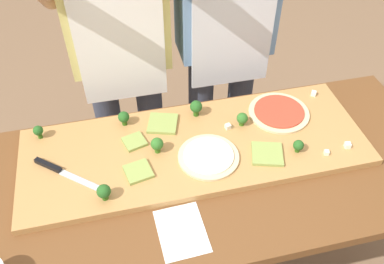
# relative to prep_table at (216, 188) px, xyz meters

# --- Properties ---
(prep_table) EXTENTS (1.67, 0.74, 0.80)m
(prep_table) POSITION_rel_prep_table_xyz_m (0.00, 0.00, 0.00)
(prep_table) COLOR brown
(prep_table) RESTS_ON ground
(cutting_board) EXTENTS (1.26, 0.45, 0.03)m
(cutting_board) POSITION_rel_prep_table_xyz_m (-0.05, 0.11, 0.13)
(cutting_board) COLOR #B27F47
(cutting_board) RESTS_ON prep_table
(chefs_knife) EXTENTS (0.23, 0.20, 0.02)m
(chefs_knife) POSITION_rel_prep_table_xyz_m (-0.54, 0.09, 0.15)
(chefs_knife) COLOR #B7BABF
(chefs_knife) RESTS_ON cutting_board
(pizza_whole_white_garlic) EXTENTS (0.22, 0.22, 0.02)m
(pizza_whole_white_garlic) POSITION_rel_prep_table_xyz_m (-0.02, 0.04, 0.15)
(pizza_whole_white_garlic) COLOR beige
(pizza_whole_white_garlic) RESTS_ON cutting_board
(pizza_whole_tomato_red) EXTENTS (0.24, 0.24, 0.02)m
(pizza_whole_tomato_red) POSITION_rel_prep_table_xyz_m (0.31, 0.20, 0.15)
(pizza_whole_tomato_red) COLOR beige
(pizza_whole_tomato_red) RESTS_ON cutting_board
(pizza_slice_center) EXTENTS (0.09, 0.09, 0.01)m
(pizza_slice_center) POSITION_rel_prep_table_xyz_m (-0.27, 0.17, 0.15)
(pizza_slice_center) COLOR #899E4C
(pizza_slice_center) RESTS_ON cutting_board
(pizza_slice_near_left) EXTENTS (0.14, 0.14, 0.01)m
(pizza_slice_near_left) POSITION_rel_prep_table_xyz_m (0.18, -0.00, 0.15)
(pizza_slice_near_left) COLOR #899E4C
(pizza_slice_near_left) RESTS_ON cutting_board
(pizza_slice_near_right) EXTENTS (0.14, 0.14, 0.01)m
(pizza_slice_near_right) POSITION_rel_prep_table_xyz_m (-0.15, 0.24, 0.15)
(pizza_slice_near_right) COLOR #899E4C
(pizza_slice_near_right) RESTS_ON cutting_board
(pizza_slice_far_left) EXTENTS (0.10, 0.10, 0.01)m
(pizza_slice_far_left) POSITION_rel_prep_table_xyz_m (-0.28, 0.02, 0.15)
(pizza_slice_far_left) COLOR #899E4C
(pizza_slice_far_left) RESTS_ON cutting_board
(broccoli_floret_center_left) EXTENTS (0.04, 0.04, 0.05)m
(broccoli_floret_center_left) POSITION_rel_prep_table_xyz_m (-0.61, 0.28, 0.17)
(broccoli_floret_center_left) COLOR #2C5915
(broccoli_floret_center_left) RESTS_ON cutting_board
(broccoli_floret_front_mid) EXTENTS (0.04, 0.04, 0.06)m
(broccoli_floret_front_mid) POSITION_rel_prep_table_xyz_m (0.14, 0.17, 0.17)
(broccoli_floret_front_mid) COLOR #366618
(broccoli_floret_front_mid) RESTS_ON cutting_board
(broccoli_floret_front_right) EXTENTS (0.05, 0.05, 0.06)m
(broccoli_floret_front_right) POSITION_rel_prep_table_xyz_m (-0.19, 0.11, 0.18)
(broccoli_floret_front_right) COLOR #366618
(broccoli_floret_front_right) RESTS_ON cutting_board
(broccoli_floret_back_left) EXTENTS (0.05, 0.05, 0.06)m
(broccoli_floret_back_left) POSITION_rel_prep_table_xyz_m (-0.39, -0.06, 0.18)
(broccoli_floret_back_left) COLOR #2C5915
(broccoli_floret_back_left) RESTS_ON cutting_board
(broccoli_floret_center_right) EXTENTS (0.04, 0.04, 0.06)m
(broccoli_floret_center_right) POSITION_rel_prep_table_xyz_m (-0.29, 0.28, 0.18)
(broccoli_floret_center_right) COLOR #2C5915
(broccoli_floret_center_right) RESTS_ON cutting_board
(broccoli_floret_back_mid) EXTENTS (0.05, 0.05, 0.07)m
(broccoli_floret_back_mid) POSITION_rel_prep_table_xyz_m (-0.01, 0.26, 0.18)
(broccoli_floret_back_mid) COLOR #2C5915
(broccoli_floret_back_mid) RESTS_ON cutting_board
(broccoli_floret_front_left) EXTENTS (0.04, 0.04, 0.05)m
(broccoli_floret_front_left) POSITION_rel_prep_table_xyz_m (0.29, -0.01, 0.17)
(broccoli_floret_front_left) COLOR #2C5915
(broccoli_floret_front_left) RESTS_ON cutting_board
(cheese_crumble_a) EXTENTS (0.02, 0.02, 0.02)m
(cheese_crumble_a) POSITION_rel_prep_table_xyz_m (0.09, 0.16, 0.15)
(cheese_crumble_a) COLOR silver
(cheese_crumble_a) RESTS_ON cutting_board
(cheese_crumble_b) EXTENTS (0.02, 0.02, 0.02)m
(cheese_crumble_b) POSITION_rel_prep_table_xyz_m (0.39, -0.04, 0.15)
(cheese_crumble_b) COLOR silver
(cheese_crumble_b) RESTS_ON cutting_board
(cheese_crumble_c) EXTENTS (0.03, 0.03, 0.02)m
(cheese_crumble_c) POSITION_rel_prep_table_xyz_m (0.49, 0.27, 0.15)
(cheese_crumble_c) COLOR white
(cheese_crumble_c) RESTS_ON cutting_board
(cheese_crumble_d) EXTENTS (0.02, 0.02, 0.02)m
(cheese_crumble_d) POSITION_rel_prep_table_xyz_m (0.48, -0.03, 0.15)
(cheese_crumble_d) COLOR white
(cheese_crumble_d) RESTS_ON cutting_board
(recipe_note) EXTENTS (0.15, 0.19, 0.00)m
(recipe_note) POSITION_rel_prep_table_xyz_m (-0.18, -0.22, 0.11)
(recipe_note) COLOR white
(recipe_note) RESTS_ON prep_table
(cook_left) EXTENTS (0.54, 0.39, 1.67)m
(cook_left) POSITION_rel_prep_table_xyz_m (-0.26, 0.58, 0.31)
(cook_left) COLOR #333847
(cook_left) RESTS_ON ground
(cook_right) EXTENTS (0.54, 0.39, 1.67)m
(cook_right) POSITION_rel_prep_table_xyz_m (0.19, 0.58, 0.31)
(cook_right) COLOR #333847
(cook_right) RESTS_ON ground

